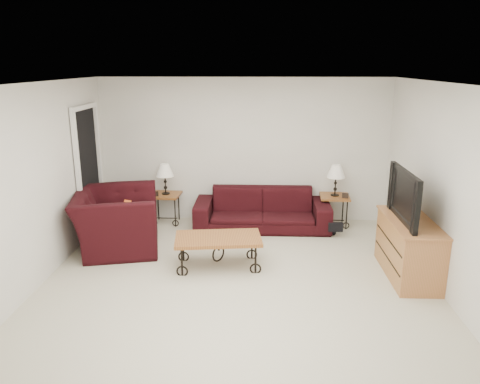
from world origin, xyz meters
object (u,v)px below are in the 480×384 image
at_px(sofa, 262,209).
at_px(lamp_right, 336,180).
at_px(side_table_left, 166,209).
at_px(lamp_left, 165,179).
at_px(coffee_table, 218,252).
at_px(television, 413,196).
at_px(backpack, 334,222).
at_px(side_table_right, 334,210).
at_px(tv_stand, 409,248).
at_px(armchair, 117,220).

height_order(sofa, lamp_right, lamp_right).
xyz_separation_m(side_table_left, lamp_left, (0.00, 0.00, 0.53)).
height_order(sofa, lamp_left, lamp_left).
bearing_deg(lamp_left, coffee_table, -59.07).
distance_m(television, backpack, 1.83).
relative_size(side_table_left, lamp_right, 0.99).
xyz_separation_m(side_table_right, tv_stand, (0.67, -1.94, 0.12)).
bearing_deg(side_table_left, tv_stand, -28.46).
height_order(sofa, side_table_left, sofa).
bearing_deg(armchair, lamp_left, -36.67).
height_order(side_table_left, lamp_left, lamp_left).
distance_m(lamp_left, coffee_table, 2.15).
bearing_deg(lamp_left, tv_stand, -28.46).
bearing_deg(side_table_right, lamp_left, 180.00).
xyz_separation_m(lamp_left, television, (3.56, -1.94, 0.30)).
distance_m(sofa, lamp_right, 1.34).
height_order(side_table_right, lamp_left, lamp_left).
bearing_deg(backpack, side_table_left, 163.18).
relative_size(side_table_left, armchair, 0.39).
height_order(side_table_left, television, television).
xyz_separation_m(side_table_left, side_table_right, (2.91, 0.00, 0.00)).
distance_m(side_table_left, coffee_table, 2.07).
bearing_deg(lamp_right, television, -71.56).
relative_size(side_table_right, tv_stand, 0.42).
height_order(sofa, tv_stand, tv_stand).
xyz_separation_m(armchair, tv_stand, (4.11, -0.79, -0.05)).
relative_size(sofa, lamp_right, 4.23).
bearing_deg(backpack, lamp_right, 75.58).
bearing_deg(lamp_left, television, -28.60).
distance_m(sofa, backpack, 1.22).
bearing_deg(side_table_left, sofa, -6.14).
bearing_deg(side_table_right, coffee_table, -136.14).
bearing_deg(tv_stand, coffee_table, 176.26).
height_order(tv_stand, backpack, tv_stand).
xyz_separation_m(lamp_right, tv_stand, (0.67, -1.94, -0.42)).
height_order(television, backpack, television).
bearing_deg(tv_stand, backpack, 116.92).
distance_m(side_table_right, television, 2.21).
bearing_deg(side_table_right, sofa, -171.75).
height_order(side_table_right, tv_stand, tv_stand).
height_order(sofa, backpack, sofa).
height_order(side_table_left, tv_stand, tv_stand).
bearing_deg(television, tv_stand, 90.00).
bearing_deg(lamp_right, tv_stand, -71.03).
distance_m(sofa, side_table_left, 1.68).
bearing_deg(coffee_table, lamp_left, 120.93).
distance_m(sofa, tv_stand, 2.60).
height_order(side_table_right, backpack, side_table_right).
bearing_deg(backpack, side_table_right, 75.58).
distance_m(sofa, lamp_left, 1.75).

